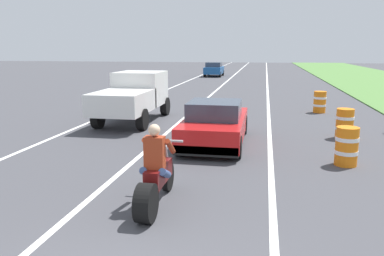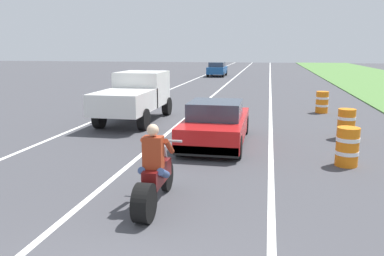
{
  "view_description": "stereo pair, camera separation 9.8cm",
  "coord_description": "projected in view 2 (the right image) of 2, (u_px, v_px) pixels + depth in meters",
  "views": [
    {
      "loc": [
        1.56,
        -3.12,
        2.97
      ],
      "look_at": [
        -0.19,
        6.23,
        1.0
      ],
      "focal_mm": 36.26,
      "sensor_mm": 36.0,
      "label": 1
    },
    {
      "loc": [
        1.66,
        -3.1,
        2.97
      ],
      "look_at": [
        -0.19,
        6.23,
        1.0
      ],
      "focal_mm": 36.26,
      "sensor_mm": 36.0,
      "label": 2
    }
  ],
  "objects": [
    {
      "name": "motorcycle_with_rider",
      "position": [
        154.0,
        178.0,
        7.2
      ],
      "size": [
        0.7,
        2.21,
        1.62
      ],
      "color": "black",
      "rests_on": "ground"
    },
    {
      "name": "distant_car_far_ahead",
      "position": [
        217.0,
        69.0,
        41.32
      ],
      "size": [
        1.8,
        4.0,
        1.5
      ],
      "color": "#194C8C",
      "rests_on": "ground"
    },
    {
      "name": "lane_stripe_centre_dashed",
      "position": [
        210.0,
        98.0,
        23.45
      ],
      "size": [
        0.14,
        120.0,
        0.01
      ],
      "primitive_type": "cube",
      "color": "white",
      "rests_on": "ground"
    },
    {
      "name": "construction_barrel_nearest",
      "position": [
        347.0,
        147.0,
        9.87
      ],
      "size": [
        0.58,
        0.58,
        1.0
      ],
      "color": "orange",
      "rests_on": "ground"
    },
    {
      "name": "construction_barrel_far",
      "position": [
        322.0,
        102.0,
        17.99
      ],
      "size": [
        0.58,
        0.58,
        1.0
      ],
      "color": "orange",
      "rests_on": "ground"
    },
    {
      "name": "lane_stripe_right_solid",
      "position": [
        270.0,
        99.0,
        22.77
      ],
      "size": [
        0.14,
        120.0,
        0.01
      ],
      "primitive_type": "cube",
      "color": "white",
      "rests_on": "ground"
    },
    {
      "name": "pickup_truck_left_lane_white",
      "position": [
        135.0,
        95.0,
        15.79
      ],
      "size": [
        2.02,
        4.8,
        1.98
      ],
      "color": "silver",
      "rests_on": "ground"
    },
    {
      "name": "sports_car_red",
      "position": [
        216.0,
        124.0,
        12.12
      ],
      "size": [
        1.84,
        4.3,
        1.37
      ],
      "color": "red",
      "rests_on": "ground"
    },
    {
      "name": "construction_barrel_mid",
      "position": [
        346.0,
        124.0,
        12.85
      ],
      "size": [
        0.58,
        0.58,
        1.0
      ],
      "color": "orange",
      "rests_on": "ground"
    },
    {
      "name": "lane_stripe_left_solid",
      "position": [
        153.0,
        97.0,
        24.13
      ],
      "size": [
        0.14,
        120.0,
        0.01
      ],
      "primitive_type": "cube",
      "color": "white",
      "rests_on": "ground"
    }
  ]
}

